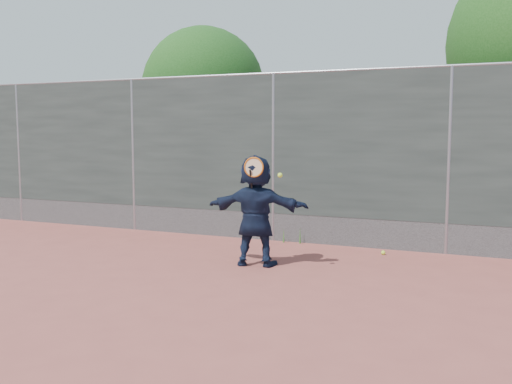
% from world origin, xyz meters
% --- Properties ---
extents(ground, '(80.00, 80.00, 0.00)m').
position_xyz_m(ground, '(0.00, 0.00, 0.00)').
color(ground, '#9E4C42').
rests_on(ground, ground).
extents(player, '(1.58, 0.72, 1.64)m').
position_xyz_m(player, '(0.47, 1.59, 0.82)').
color(player, '#141E37').
rests_on(player, ground).
extents(ball_ground, '(0.07, 0.07, 0.07)m').
position_xyz_m(ball_ground, '(2.08, 3.04, 0.03)').
color(ball_ground, '#C9F737').
rests_on(ball_ground, ground).
extents(fence, '(20.00, 0.06, 3.03)m').
position_xyz_m(fence, '(-0.00, 3.50, 1.58)').
color(fence, '#38423D').
rests_on(fence, ground).
extents(swing_action, '(0.61, 0.21, 0.51)m').
position_xyz_m(swing_action, '(0.56, 1.38, 1.44)').
color(swing_action, '#C25D12').
rests_on(swing_action, ground).
extents(tree_left, '(3.15, 3.00, 4.53)m').
position_xyz_m(tree_left, '(-2.85, 6.55, 2.94)').
color(tree_left, '#382314').
rests_on(tree_left, ground).
extents(weed_clump, '(0.68, 0.07, 0.30)m').
position_xyz_m(weed_clump, '(0.29, 3.38, 0.13)').
color(weed_clump, '#387226').
rests_on(weed_clump, ground).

